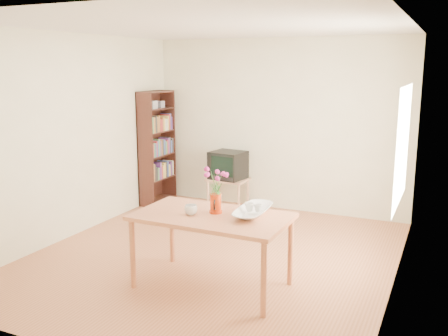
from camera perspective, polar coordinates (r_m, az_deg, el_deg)
The scene contains 11 objects.
room at distance 5.57m, azimuth -1.00°, elevation 2.46°, with size 4.50×4.50×4.50m.
table at distance 4.95m, azimuth -1.39°, elevation -6.18°, with size 1.53×0.89×0.75m.
tv_stand at distance 7.80m, azimuth 0.47°, elevation -1.73°, with size 0.60×0.45×0.46m.
bookshelf at distance 8.06m, azimuth -7.64°, elevation 1.89°, with size 0.28×0.70×1.80m.
pitcher at distance 4.97m, azimuth -0.94°, elevation -4.15°, with size 0.13×0.20×0.20m.
flowers at distance 4.90m, azimuth -0.96°, elevation -1.33°, with size 0.22×0.22×0.31m, color #CE3096, non-canonical shape.
mug at distance 4.92m, azimuth -3.80°, elevation -4.80°, with size 0.13×0.13×0.10m, color white.
bowl at distance 4.88m, azimuth 3.35°, elevation -3.07°, with size 0.43×0.43×0.41m, color white.
teacup_a at distance 4.90m, azimuth 2.91°, elevation -3.46°, with size 0.08×0.08×0.07m, color white.
teacup_b at distance 4.89m, azimuth 3.93°, elevation -3.54°, with size 0.07×0.07×0.06m, color white.
television at distance 7.75m, azimuth 0.52°, elevation 0.39°, with size 0.55×0.52×0.43m.
Camera 1 is at (2.42, -4.95, 2.19)m, focal length 40.00 mm.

